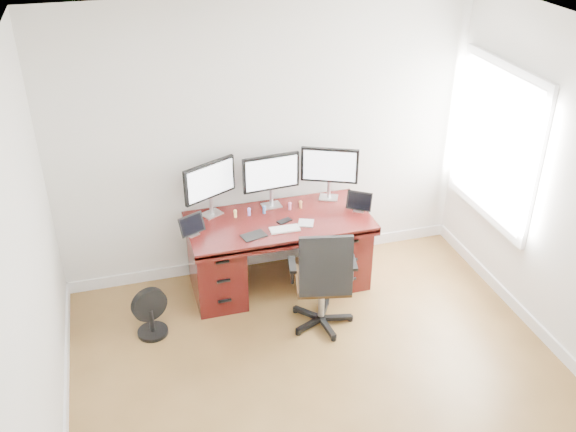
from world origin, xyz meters
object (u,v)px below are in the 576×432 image
object	(u,v)px
monitor_center	(271,175)
keyboard	(285,229)
office_chair	(322,295)
desk	(278,249)
floor_fan	(150,313)

from	to	relation	value
monitor_center	keyboard	size ratio (longest dim) A/B	2.05
office_chair	keyboard	distance (m)	0.68
office_chair	keyboard	xyz separation A→B (m)	(-0.20, 0.50, 0.42)
desk	floor_fan	xyz separation A→B (m)	(-1.27, -0.41, -0.18)
floor_fan	office_chair	bearing A→B (deg)	-30.97
floor_fan	monitor_center	distance (m)	1.67
desk	office_chair	bearing A→B (deg)	-74.77
office_chair	keyboard	bearing A→B (deg)	123.91
desk	floor_fan	bearing A→B (deg)	-161.91
monitor_center	keyboard	bearing A→B (deg)	-94.37
floor_fan	monitor_center	xyz separation A→B (m)	(1.27, 0.65, 0.86)
floor_fan	monitor_center	size ratio (longest dim) A/B	0.84
desk	office_chair	world-z (taller)	office_chair
monitor_center	office_chair	bearing A→B (deg)	-82.68
monitor_center	keyboard	world-z (taller)	monitor_center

